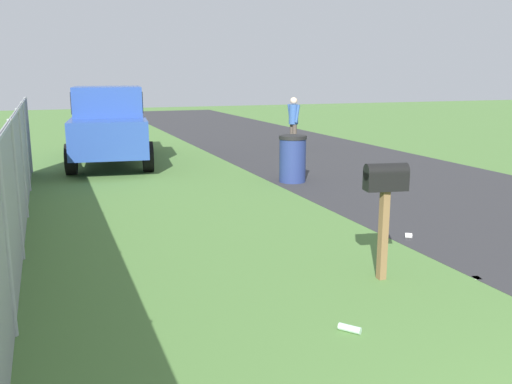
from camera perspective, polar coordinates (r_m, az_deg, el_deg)
name	(u,v)px	position (r m, az deg, el deg)	size (l,w,h in m)	color
mailbox	(386,187)	(6.58, 13.25, 0.50)	(0.29, 0.52, 1.41)	brown
pickup_truck	(110,123)	(15.68, -14.91, 6.93)	(5.76, 2.64, 2.09)	#284793
trash_bin	(293,159)	(12.53, 3.80, 3.46)	(0.63, 0.63, 1.06)	navy
pedestrian	(293,120)	(17.88, 3.90, 7.48)	(0.48, 0.30, 1.68)	#4C4238
fence_section	(16,186)	(7.78, -23.58, 0.59)	(14.13, 0.07, 1.86)	#9EA3A8
litter_cup_midfield_a	(409,236)	(8.60, 15.50, -4.37)	(0.08, 0.08, 0.10)	white
litter_wrapper_near_hydrant	(477,278)	(7.26, 21.87, -8.21)	(0.12, 0.08, 0.01)	silver
litter_bottle_far_scatter	(350,329)	(5.50, 9.66, -13.74)	(0.07, 0.07, 0.22)	#B2D8BF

